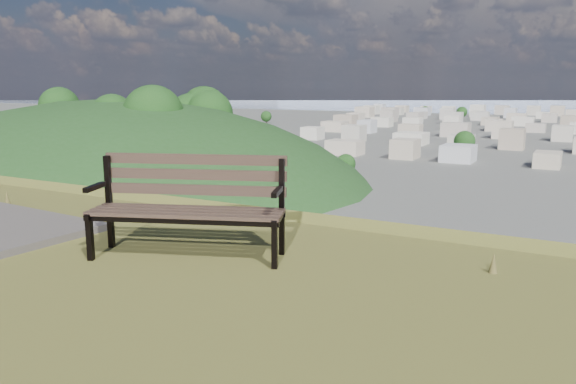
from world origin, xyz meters
The scene contains 4 objects.
park_bench centered at (-0.26, 2.38, 25.54)m, with size 1.90×1.18×0.95m.
green_wooded_hill centered at (-119.85, 118.18, 0.13)m, with size 176.89×141.52×88.45m.
city_trees centered at (-26.39, 319.00, 4.83)m, with size 406.52×387.20×9.98m.
far_hills centered at (-60.92, 1402.93, 25.47)m, with size 2050.00×340.00×60.00m.
Camera 1 is at (3.06, -1.77, 26.61)m, focal length 35.00 mm.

